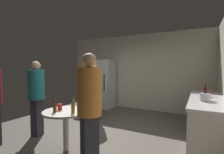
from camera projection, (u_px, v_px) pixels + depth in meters
The scene contains 15 objects.
ground_plane at pixel (94, 134), 3.81m from camera, with size 5.20×5.20×0.10m, color #5B544C.
wall_back at pixel (134, 72), 6.04m from camera, with size 5.32×0.06×2.70m, color beige.
refrigerator at pixel (104, 84), 6.18m from camera, with size 0.70×0.68×1.80m.
kitchen_counter at pixel (207, 120), 3.26m from camera, with size 0.64×2.22×0.90m.
kettle at pixel (205, 97), 2.94m from camera, with size 0.24×0.17×0.18m.
wine_bottle_on_counter at pixel (206, 93), 3.11m from camera, with size 0.08×0.08×0.31m.
beer_bottle_on_counter at pixel (209, 92), 3.45m from camera, with size 0.06×0.06×0.23m.
foreground_table at pixel (66, 116), 2.94m from camera, with size 0.80×0.80×0.73m.
beer_bottle_amber at pixel (73, 108), 2.79m from camera, with size 0.06×0.06×0.23m.
beer_bottle_brown at pixel (55, 107), 2.85m from camera, with size 0.06×0.06×0.23m.
beer_bottle_green at pixel (73, 104), 3.09m from camera, with size 0.06×0.06×0.23m.
plastic_cup_red at pixel (60, 107), 2.97m from camera, with size 0.08×0.08×0.11m, color red.
person_in_teal_shirt at pixel (36, 92), 3.59m from camera, with size 0.41×0.41×1.65m.
person_in_olive_shirt at pixel (96, 88), 4.72m from camera, with size 0.39×0.39×1.57m.
person_in_orange_shirt at pixel (89, 104), 2.27m from camera, with size 0.46×0.46×1.71m.
Camera 1 is at (2.13, -3.09, 1.50)m, focal length 26.18 mm.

